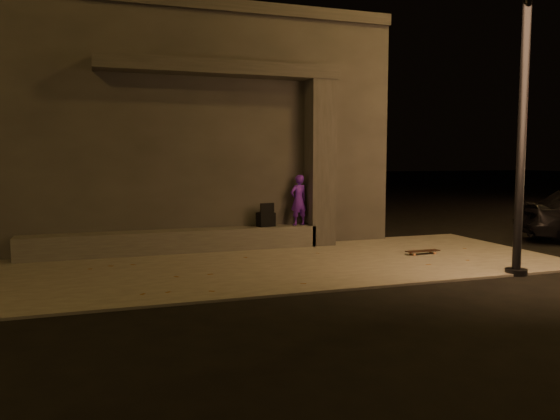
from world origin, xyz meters
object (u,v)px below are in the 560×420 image
object	(u,v)px
skateboard	(423,251)
street_lamp_0	(527,8)
backpack	(266,218)
skateboarder	(299,200)
column	(320,163)

from	to	relation	value
skateboard	street_lamp_0	xyz separation A→B (m)	(0.52, -1.99, 4.26)
backpack	skateboard	size ratio (longest dim) A/B	0.71
skateboarder	street_lamp_0	world-z (taller)	street_lamp_0
backpack	street_lamp_0	size ratio (longest dim) A/B	0.07
street_lamp_0	column	bearing A→B (deg)	117.08
column	skateboarder	distance (m)	0.94
column	street_lamp_0	size ratio (longest dim) A/B	0.46
skateboarder	street_lamp_0	distance (m)	5.65
backpack	skateboard	bearing A→B (deg)	-46.45
column	backpack	bearing A→B (deg)	180.00
column	street_lamp_0	distance (m)	5.00
backpack	street_lamp_0	bearing A→B (deg)	-62.00
skateboard	street_lamp_0	distance (m)	4.73
column	street_lamp_0	world-z (taller)	street_lamp_0
skateboard	skateboarder	bearing A→B (deg)	134.92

